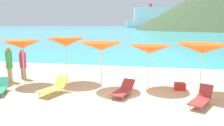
% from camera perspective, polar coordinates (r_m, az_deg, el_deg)
% --- Properties ---
extents(ground_plane, '(50.00, 100.00, 0.30)m').
position_cam_1_polar(ground_plane, '(17.91, 7.20, -0.55)').
color(ground_plane, beige).
extents(ocean_water, '(650.00, 440.00, 0.02)m').
position_cam_1_polar(ocean_water, '(236.16, 11.12, 8.89)').
color(ocean_water, '#38B7CC').
rests_on(ocean_water, ground_plane).
extents(umbrella_2, '(1.92, 1.92, 2.26)m').
position_cam_1_polar(umbrella_2, '(12.22, -22.00, 4.44)').
color(umbrella_2, silver).
rests_on(umbrella_2, ground_plane).
extents(umbrella_3, '(2.13, 2.13, 2.37)m').
position_cam_1_polar(umbrella_3, '(11.90, -11.67, 5.26)').
color(umbrella_3, silver).
rests_on(umbrella_3, ground_plane).
extents(umbrella_4, '(2.25, 2.25, 2.24)m').
position_cam_1_polar(umbrella_4, '(10.51, -2.84, 4.28)').
color(umbrella_4, silver).
rests_on(umbrella_4, ground_plane).
extents(umbrella_5, '(2.14, 2.14, 2.08)m').
position_cam_1_polar(umbrella_5, '(10.71, 9.61, 3.45)').
color(umbrella_5, silver).
rests_on(umbrella_5, ground_plane).
extents(umbrella_6, '(2.31, 2.31, 2.25)m').
position_cam_1_polar(umbrella_6, '(10.32, 22.08, 3.42)').
color(umbrella_6, silver).
rests_on(umbrella_6, ground_plane).
extents(lounge_chair_0, '(0.95, 1.59, 0.62)m').
position_cam_1_polar(lounge_chair_0, '(9.66, 2.89, -6.84)').
color(lounge_chair_0, '#A53333').
rests_on(lounge_chair_0, ground_plane).
extents(lounge_chair_1, '(1.04, 1.57, 0.70)m').
position_cam_1_polar(lounge_chair_1, '(10.25, -14.68, -6.01)').
color(lounge_chair_1, '#D8BF4C').
rests_on(lounge_chair_1, ground_plane).
extents(lounge_chair_2, '(1.13, 1.53, 0.72)m').
position_cam_1_polar(lounge_chair_2, '(9.17, 21.87, -8.36)').
color(lounge_chair_2, '#A53333').
rests_on(lounge_chair_2, ground_plane).
extents(beachgoer_0, '(0.37, 0.37, 1.72)m').
position_cam_1_polar(beachgoer_0, '(13.48, -21.80, -0.07)').
color(beachgoer_0, '#A3704C').
rests_on(beachgoer_0, ground_plane).
extents(beachgoer_1, '(0.33, 0.33, 1.91)m').
position_cam_1_polar(beachgoer_1, '(13.13, -24.79, 0.03)').
color(beachgoer_1, '#DBAA84').
rests_on(beachgoer_1, ground_plane).
extents(cooler_box, '(0.53, 0.40, 0.34)m').
position_cam_1_polar(cooler_box, '(11.05, 16.93, -5.71)').
color(cooler_box, red).
rests_on(cooler_box, ground_plane).
extents(cruise_ship, '(62.06, 19.05, 22.45)m').
position_cam_1_polar(cruise_ship, '(222.58, 11.72, 11.04)').
color(cruise_ship, white).
rests_on(cruise_ship, ocean_water).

